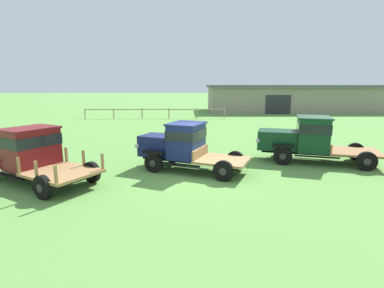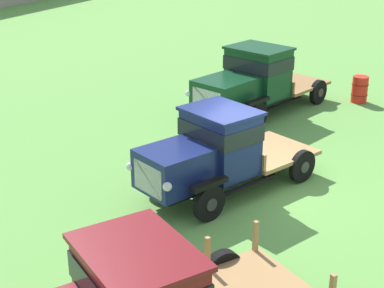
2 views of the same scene
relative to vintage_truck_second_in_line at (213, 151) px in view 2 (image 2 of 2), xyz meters
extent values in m
plane|color=#5B9342|center=(0.51, -0.87, -1.13)|extent=(240.00, 240.00, 0.00)
cylinder|color=black|center=(-3.46, -1.77, -0.72)|extent=(0.80, 0.59, 0.82)
cylinder|color=#2D2D2D|center=(-3.40, -1.68, -0.72)|extent=(0.26, 0.18, 0.29)
cube|color=black|center=(-5.82, -1.52, 0.50)|extent=(2.10, 2.26, 0.42)
cube|color=maroon|center=(-5.82, -1.52, 0.95)|extent=(2.19, 2.33, 0.08)
cube|color=#9E7547|center=(-4.66, -1.09, -0.18)|extent=(0.11, 0.11, 0.60)
cube|color=#9E7547|center=(-3.78, -1.64, -0.18)|extent=(0.11, 0.11, 0.60)
cube|color=#9E7547|center=(-2.90, -2.18, -0.18)|extent=(0.11, 0.11, 0.60)
cylinder|color=black|center=(-1.21, -0.47, -0.71)|extent=(0.83, 0.47, 0.84)
cylinder|color=#2D2D2D|center=(-1.25, -0.55, -0.71)|extent=(0.28, 0.14, 0.29)
cylinder|color=black|center=(-0.49, 1.20, -0.71)|extent=(0.83, 0.47, 0.84)
cylinder|color=#2D2D2D|center=(-0.45, 1.28, -0.71)|extent=(0.28, 0.14, 0.29)
cylinder|color=black|center=(1.66, -1.70, -0.71)|extent=(0.83, 0.47, 0.84)
cylinder|color=#2D2D2D|center=(1.62, -1.79, -0.71)|extent=(0.28, 0.14, 0.29)
cylinder|color=black|center=(2.38, -0.04, -0.71)|extent=(0.83, 0.47, 0.84)
cylinder|color=#2D2D2D|center=(2.41, 0.04, -0.71)|extent=(0.28, 0.14, 0.29)
cube|color=black|center=(0.47, -0.20, -0.63)|extent=(4.49, 2.68, 0.12)
cube|color=#141E51|center=(-1.06, 0.46, -0.11)|extent=(1.90, 1.77, 0.92)
cube|color=silver|center=(-1.73, 0.75, -0.15)|extent=(0.45, 0.94, 0.69)
sphere|color=silver|center=(-2.01, 0.13, -0.08)|extent=(0.20, 0.20, 0.20)
sphere|color=silver|center=(-1.47, 1.38, -0.08)|extent=(0.20, 0.20, 0.20)
cube|color=black|center=(-1.21, -0.47, -0.24)|extent=(0.97, 0.57, 0.12)
cube|color=black|center=(-0.49, 1.20, -0.24)|extent=(0.97, 0.57, 0.12)
cube|color=#141E51|center=(0.20, -0.09, 0.17)|extent=(1.76, 1.95, 1.47)
cube|color=black|center=(0.20, -0.09, 0.50)|extent=(1.82, 2.01, 0.41)
cube|color=#141E51|center=(0.20, -0.09, 0.95)|extent=(1.90, 2.07, 0.08)
cube|color=black|center=(-0.04, -0.95, -0.65)|extent=(1.63, 0.81, 0.05)
cube|color=black|center=(0.67, 0.68, -0.65)|extent=(1.63, 0.81, 0.05)
cube|color=#9E7547|center=(1.73, -0.75, -0.52)|extent=(2.66, 2.53, 0.10)
cube|color=#9E7547|center=(0.80, -0.35, -0.29)|extent=(0.76, 1.61, 0.44)
cylinder|color=black|center=(4.73, 0.68, -0.70)|extent=(0.88, 0.41, 0.86)
cylinder|color=#2D2D2D|center=(4.70, 0.58, -0.70)|extent=(0.30, 0.12, 0.30)
cylinder|color=black|center=(5.32, 2.66, -0.70)|extent=(0.88, 0.41, 0.86)
cylinder|color=#2D2D2D|center=(5.35, 2.76, -0.70)|extent=(0.30, 0.12, 0.30)
cylinder|color=black|center=(8.11, -0.33, -0.70)|extent=(0.88, 0.41, 0.86)
cylinder|color=#2D2D2D|center=(8.09, -0.43, -0.70)|extent=(0.30, 0.12, 0.30)
cylinder|color=black|center=(8.71, 1.65, -0.70)|extent=(0.88, 0.41, 0.86)
cylinder|color=#2D2D2D|center=(8.74, 1.75, -0.70)|extent=(0.30, 0.12, 0.30)
cube|color=black|center=(6.52, 1.22, -0.62)|extent=(5.22, 2.55, 0.12)
cube|color=#0F381E|center=(4.76, 1.75, -0.10)|extent=(2.21, 1.92, 0.92)
cube|color=silver|center=(3.89, 2.01, -0.14)|extent=(0.38, 1.11, 0.69)
sphere|color=silver|center=(3.65, 1.27, -0.07)|extent=(0.20, 0.20, 0.20)
sphere|color=silver|center=(4.10, 2.75, -0.07)|extent=(0.20, 0.20, 0.20)
cube|color=black|center=(4.73, 0.68, -0.22)|extent=(1.01, 0.48, 0.12)
cube|color=black|center=(5.32, 2.66, -0.22)|extent=(1.01, 0.48, 0.12)
cube|color=#0F381E|center=(6.32, 1.28, 0.23)|extent=(1.84, 2.14, 1.58)
cube|color=black|center=(6.32, 1.28, 0.59)|extent=(1.91, 2.19, 0.44)
cube|color=#0F381E|center=(6.32, 1.28, 1.06)|extent=(2.00, 2.26, 0.08)
cube|color=black|center=(6.16, 0.27, -0.64)|extent=(1.89, 0.69, 0.05)
cube|color=black|center=(6.74, 2.21, -0.64)|extent=(1.89, 0.69, 0.05)
cube|color=olive|center=(8.08, 0.76, -0.51)|extent=(2.81, 2.68, 0.10)
cube|color=olive|center=(7.02, 1.07, -0.28)|extent=(0.64, 1.90, 0.44)
cylinder|color=red|center=(8.98, -1.59, -0.66)|extent=(0.55, 0.55, 0.94)
cylinder|color=maroon|center=(8.98, -1.59, -0.47)|extent=(0.58, 0.58, 0.03)
cylinder|color=maroon|center=(8.98, -1.59, -0.85)|extent=(0.58, 0.58, 0.03)
camera|label=1|loc=(0.29, -12.94, 2.63)|focal=28.00mm
camera|label=2|loc=(-11.62, -5.28, 5.29)|focal=55.00mm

